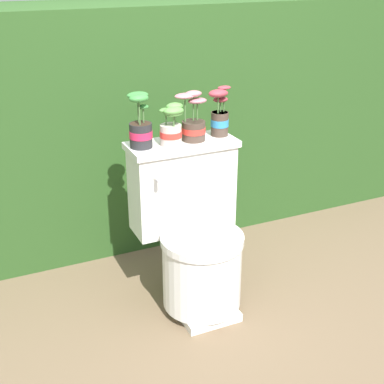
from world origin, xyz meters
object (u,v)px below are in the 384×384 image
(potted_plant_midleft, at_px, (171,127))
(potted_plant_midright, at_px, (220,115))
(potted_plant_left, at_px, (140,127))
(toilet, at_px, (193,233))
(potted_plant_middle, at_px, (193,123))

(potted_plant_midleft, distance_m, potted_plant_midright, 0.27)
(potted_plant_left, height_order, potted_plant_midright, potted_plant_left)
(toilet, xyz_separation_m, potted_plant_midleft, (-0.06, 0.10, 0.51))
(toilet, xyz_separation_m, potted_plant_middle, (0.06, 0.13, 0.51))
(toilet, distance_m, potted_plant_middle, 0.53)
(potted_plant_midleft, relative_size, potted_plant_midright, 0.81)
(toilet, xyz_separation_m, potted_plant_left, (-0.20, 0.13, 0.52))
(toilet, distance_m, potted_plant_midright, 0.58)
(toilet, xyz_separation_m, potted_plant_midright, (0.20, 0.14, 0.52))
(potted_plant_midright, bearing_deg, potted_plant_left, -178.82)
(potted_plant_left, bearing_deg, toilet, -33.85)
(potted_plant_midleft, bearing_deg, potted_plant_middle, 11.86)
(potted_plant_left, xyz_separation_m, potted_plant_midleft, (0.14, -0.03, -0.01))
(potted_plant_middle, bearing_deg, potted_plant_midleft, -168.14)
(potted_plant_middle, bearing_deg, potted_plant_midright, 5.02)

